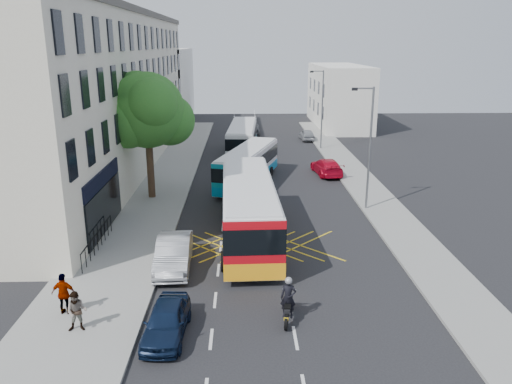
{
  "coord_description": "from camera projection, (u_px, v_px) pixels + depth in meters",
  "views": [
    {
      "loc": [
        -1.95,
        -19.54,
        10.75
      ],
      "look_at": [
        -1.17,
        9.08,
        2.2
      ],
      "focal_mm": 35.0,
      "sensor_mm": 36.0,
      "label": 1
    }
  ],
  "objects": [
    {
      "name": "pavement_right",
      "position": [
        372.0,
        196.0,
        36.38
      ],
      "size": [
        3.0,
        70.0,
        0.15
      ],
      "primitive_type": "cube",
      "color": "gray",
      "rests_on": "ground"
    },
    {
      "name": "street_tree",
      "position": [
        147.0,
        111.0,
        34.15
      ],
      "size": [
        6.3,
        5.7,
        8.8
      ],
      "color": "#382619",
      "rests_on": "pavement_left"
    },
    {
      "name": "pavement_left",
      "position": [
        152.0,
        198.0,
        35.96
      ],
      "size": [
        5.0,
        70.0,
        0.15
      ],
      "primitive_type": "cube",
      "color": "gray",
      "rests_on": "ground"
    },
    {
      "name": "terrace_main",
      "position": [
        103.0,
        92.0,
        43.0
      ],
      "size": [
        8.3,
        45.0,
        13.5
      ],
      "color": "beige",
      "rests_on": "ground"
    },
    {
      "name": "lamp_near",
      "position": [
        369.0,
        142.0,
        32.18
      ],
      "size": [
        1.45,
        0.15,
        8.0
      ],
      "color": "slate",
      "rests_on": "pavement_right"
    },
    {
      "name": "parked_car_silver",
      "position": [
        174.0,
        253.0,
        24.68
      ],
      "size": [
        1.84,
        4.77,
        1.55
      ],
      "primitive_type": "imported",
      "rotation": [
        0.0,
        0.0,
        0.04
      ],
      "color": "#929599",
      "rests_on": "ground"
    },
    {
      "name": "bus_far",
      "position": [
        242.0,
        139.0,
        49.78
      ],
      "size": [
        3.16,
        10.97,
        3.05
      ],
      "rotation": [
        0.0,
        0.0,
        -0.06
      ],
      "color": "silver",
      "rests_on": "ground"
    },
    {
      "name": "railings",
      "position": [
        97.0,
        240.0,
        26.46
      ],
      "size": [
        0.08,
        5.6,
        1.14
      ],
      "primitive_type": null,
      "color": "black",
      "rests_on": "pavement_left"
    },
    {
      "name": "distant_car_grey",
      "position": [
        250.0,
        129.0,
        60.61
      ],
      "size": [
        2.39,
        5.1,
        1.41
      ],
      "primitive_type": "imported",
      "rotation": [
        0.0,
        0.0,
        -0.01
      ],
      "color": "#3B3C42",
      "rests_on": "ground"
    },
    {
      "name": "pedestrian_far",
      "position": [
        64.0,
        294.0,
        20.17
      ],
      "size": [
        1.06,
        0.52,
        1.76
      ],
      "primitive_type": "imported",
      "rotation": [
        0.0,
        0.0,
        3.06
      ],
      "color": "gray",
      "rests_on": "pavement_left"
    },
    {
      "name": "terrace_far",
      "position": [
        160.0,
        84.0,
        72.72
      ],
      "size": [
        8.0,
        20.0,
        10.0
      ],
      "primitive_type": "cube",
      "color": "silver",
      "rests_on": "ground"
    },
    {
      "name": "distant_car_silver",
      "position": [
        307.0,
        135.0,
        57.53
      ],
      "size": [
        1.61,
        3.73,
        1.26
      ],
      "primitive_type": "imported",
      "rotation": [
        0.0,
        0.0,
        3.17
      ],
      "color": "#96989D",
      "rests_on": "ground"
    },
    {
      "name": "parked_car_blue",
      "position": [
        166.0,
        321.0,
        18.93
      ],
      "size": [
        1.7,
        3.85,
        1.29
      ],
      "primitive_type": "imported",
      "rotation": [
        0.0,
        0.0,
        -0.05
      ],
      "color": "#0D1A34",
      "rests_on": "ground"
    },
    {
      "name": "red_hatchback",
      "position": [
        327.0,
        167.0,
        42.39
      ],
      "size": [
        2.45,
        4.9,
        1.37
      ],
      "primitive_type": "imported",
      "rotation": [
        0.0,
        0.0,
        3.26
      ],
      "color": "red",
      "rests_on": "ground"
    },
    {
      "name": "motorbike",
      "position": [
        288.0,
        300.0,
        19.96
      ],
      "size": [
        0.75,
        2.13,
        1.9
      ],
      "rotation": [
        0.0,
        0.0,
        -0.18
      ],
      "color": "black",
      "rests_on": "ground"
    },
    {
      "name": "bus_mid",
      "position": [
        248.0,
        165.0,
        39.31
      ],
      "size": [
        5.28,
        10.45,
        2.87
      ],
      "rotation": [
        0.0,
        0.0,
        -0.3
      ],
      "color": "silver",
      "rests_on": "ground"
    },
    {
      "name": "lamp_far",
      "position": [
        321.0,
        105.0,
        51.33
      ],
      "size": [
        1.45,
        0.15,
        8.0
      ],
      "color": "slate",
      "rests_on": "pavement_right"
    },
    {
      "name": "ground",
      "position": [
        288.0,
        299.0,
        21.84
      ],
      "size": [
        120.0,
        120.0,
        0.0
      ],
      "primitive_type": "plane",
      "color": "black",
      "rests_on": "ground"
    },
    {
      "name": "building_right",
      "position": [
        338.0,
        96.0,
        66.96
      ],
      "size": [
        6.0,
        18.0,
        8.0
      ],
      "primitive_type": "cube",
      "color": "silver",
      "rests_on": "ground"
    },
    {
      "name": "bus_near",
      "position": [
        248.0,
        209.0,
        28.04
      ],
      "size": [
        3.36,
        12.35,
        3.45
      ],
      "rotation": [
        0.0,
        0.0,
        0.03
      ],
      "color": "silver",
      "rests_on": "ground"
    },
    {
      "name": "pedestrian_near",
      "position": [
        77.0,
        311.0,
        18.97
      ],
      "size": [
        0.84,
        0.68,
        1.62
      ],
      "primitive_type": "imported",
      "rotation": [
        0.0,
        0.0,
        0.09
      ],
      "color": "gray",
      "rests_on": "pavement_left"
    }
  ]
}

